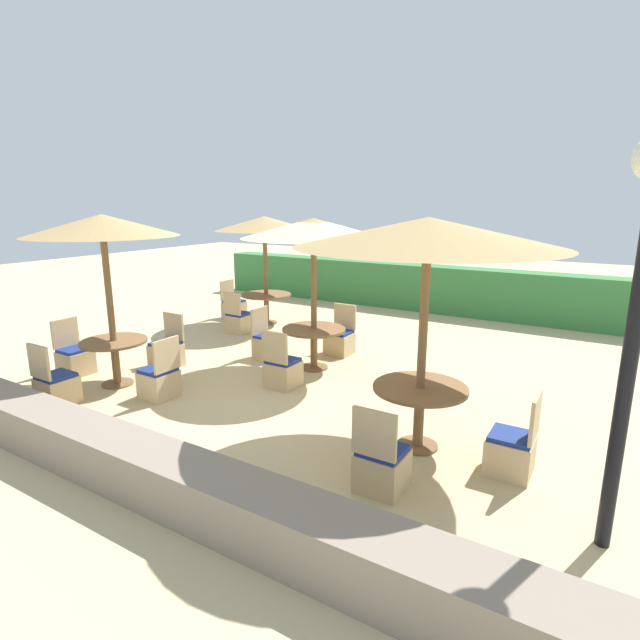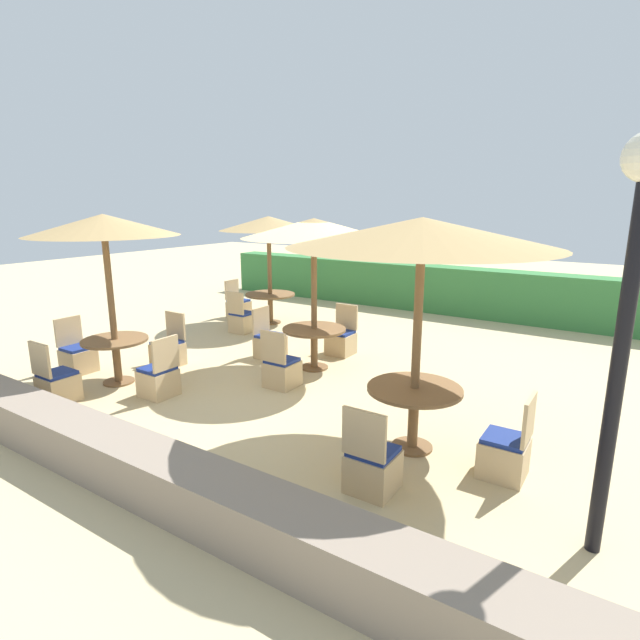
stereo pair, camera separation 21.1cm
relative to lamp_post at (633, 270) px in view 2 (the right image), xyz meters
The scene contains 23 objects.
ground_plane 5.30m from the lamp_post, 156.42° to the left, with size 40.00×40.00×0.00m, color #C6B284.
hedge_row 9.39m from the lamp_post, 118.17° to the left, with size 13.00×0.70×1.20m, color #387A3D.
stone_border 5.06m from the lamp_post, 160.78° to the right, with size 10.00×0.56×0.52m, color gray.
lamp_post is the anchor object (origin of this frame).
parasol_front_right 2.13m from the lamp_post, 157.34° to the left, with size 2.93×2.93×2.67m.
round_table_front_right 2.75m from the lamp_post, 157.34° to the left, with size 1.09×1.09×0.76m.
patio_chair_front_right_east 2.41m from the lamp_post, 139.31° to the left, with size 0.46×0.46×0.93m.
patio_chair_front_right_south 2.87m from the lamp_post, behind, with size 0.46×0.46×0.93m.
parasol_center 5.21m from the lamp_post, 150.31° to the left, with size 2.39×2.39×2.56m.
round_table_center 5.51m from the lamp_post, 150.31° to the left, with size 1.09×1.09×0.72m.
patio_chair_center_south 5.18m from the lamp_post, 160.65° to the left, with size 0.46×0.46×0.93m.
patio_chair_center_west 6.49m from the lamp_post, 154.65° to the left, with size 0.46×0.46×0.93m.
patio_chair_center_north 6.14m from the lamp_post, 142.11° to the left, with size 0.46×0.46×0.93m.
parasol_front_left 6.77m from the lamp_post, behind, with size 2.22×2.22×2.65m.
round_table_front_left 7.00m from the lamp_post, behind, with size 1.01×1.01×0.73m.
patio_chair_front_left_north 7.20m from the lamp_post, 169.06° to the left, with size 0.46×0.46×0.93m.
patio_chair_front_left_south 7.15m from the lamp_post, behind, with size 0.46×0.46×0.93m.
patio_chair_front_left_west 8.06m from the lamp_post, behind, with size 0.46×0.46×0.93m.
patio_chair_front_left_east 6.13m from the lamp_post, behind, with size 0.46×0.46×0.93m.
parasol_back_left 8.65m from the lamp_post, 146.65° to the left, with size 2.25×2.25×2.50m.
round_table_back_left 8.83m from the lamp_post, 146.65° to the left, with size 1.16×1.16×0.71m.
patio_chair_back_left_west 9.76m from the lamp_post, 150.03° to the left, with size 0.46×0.46×0.93m.
patio_chair_back_left_south 8.39m from the lamp_post, 152.64° to the left, with size 0.46×0.46×0.93m.
Camera 2 is at (4.42, -6.18, 2.85)m, focal length 28.00 mm.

